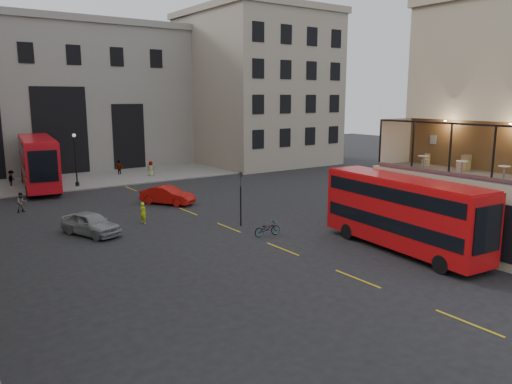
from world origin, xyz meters
TOP-DOWN VIEW (x-y plane):
  - ground at (0.00, 0.00)m, footprint 140.00×140.00m
  - host_building_main at (9.95, 0.00)m, footprint 7.26×11.40m
  - host_frontage at (6.50, 0.00)m, footprint 3.00×11.00m
  - cafe_floor at (6.50, 0.00)m, footprint 3.00×10.00m
  - gateway at (-5.00, 47.99)m, footprint 35.00×10.60m
  - building_right at (20.00, 39.97)m, footprint 16.60×18.60m
  - pavement_far at (-6.00, 38.00)m, footprint 40.00×12.00m
  - traffic_light_near at (-1.00, 12.00)m, footprint 0.16×0.20m
  - street_lamp_b at (-6.00, 34.00)m, footprint 0.36×0.36m
  - bus_near at (3.50, 1.76)m, footprint 3.46×11.04m
  - bus_far at (-9.20, 35.34)m, footprint 4.58×12.86m
  - car_a at (-10.28, 15.69)m, footprint 3.32×4.82m
  - car_b at (-2.10, 21.49)m, footprint 3.82×4.71m
  - bicycle at (-1.03, 8.85)m, footprint 1.90×0.86m
  - cyclist at (-6.30, 16.60)m, footprint 0.54×0.65m
  - pedestrian_a at (-12.69, 25.26)m, footprint 0.80×0.65m
  - pedestrian_b at (-11.29, 38.02)m, footprint 1.10×1.22m
  - pedestrian_c at (0.10, 38.81)m, footprint 1.08×0.72m
  - pedestrian_d at (2.65, 35.83)m, footprint 1.02×1.00m
  - cafe_table_near at (5.79, -2.71)m, footprint 0.60×0.60m
  - cafe_table_mid at (5.58, -0.40)m, footprint 0.64×0.64m
  - cafe_table_far at (5.74, 2.23)m, footprint 0.65×0.65m
  - cafe_chair_b at (7.37, 0.50)m, footprint 0.49×0.49m
  - cafe_chair_c at (7.14, 0.58)m, footprint 0.50×0.50m
  - cafe_chair_d at (7.27, 3.17)m, footprint 0.41×0.41m

SIDE VIEW (x-z plane):
  - ground at x=0.00m, z-range 0.00..0.00m
  - pavement_far at x=-6.00m, z-range 0.00..0.12m
  - bicycle at x=-1.03m, z-range 0.00..0.96m
  - car_b at x=-2.10m, z-range 0.00..1.51m
  - car_a at x=-10.28m, z-range 0.00..1.53m
  - cyclist at x=-6.30m, z-range 0.00..1.53m
  - pedestrian_a at x=-12.69m, z-range 0.00..1.56m
  - pedestrian_b at x=-11.29m, z-range 0.00..1.64m
  - pedestrian_c at x=0.10m, z-range 0.00..1.71m
  - pedestrian_d at x=2.65m, z-range 0.00..1.77m
  - host_frontage at x=6.50m, z-range 0.00..4.50m
  - street_lamp_b at x=-6.00m, z-range -0.27..5.06m
  - traffic_light_near at x=-1.00m, z-range 0.52..4.32m
  - bus_near at x=3.50m, z-range 0.27..4.60m
  - bus_far at x=-9.20m, z-range 0.31..5.33m
  - cafe_floor at x=6.50m, z-range 4.50..4.60m
  - cafe_chair_d at x=7.27m, z-range 4.45..5.20m
  - cafe_chair_c at x=7.14m, z-range 4.42..5.33m
  - cafe_chair_b at x=7.37m, z-range 4.42..5.35m
  - cafe_table_near at x=5.79m, z-range 4.72..5.48m
  - cafe_table_mid at x=5.58m, z-range 4.73..5.53m
  - cafe_table_far at x=5.74m, z-range 4.73..5.54m
  - host_building_main at x=9.95m, z-range 0.24..15.34m
  - gateway at x=-5.00m, z-range 0.39..18.39m
  - building_right at x=20.00m, z-range 0.39..20.39m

